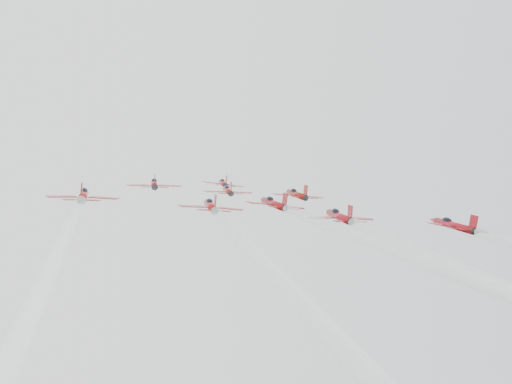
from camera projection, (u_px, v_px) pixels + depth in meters
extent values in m
cylinder|color=#B01015|center=(223.00, 184.00, 143.23)|extent=(0.98, 8.52, 4.54)
cone|color=#B01015|center=(218.00, 181.00, 148.48)|extent=(0.98, 2.19, 1.70)
cone|color=black|center=(228.00, 186.00, 138.41)|extent=(0.98, 1.38, 1.33)
ellipsoid|color=black|center=(222.00, 181.00, 145.17)|extent=(0.89, 2.12, 1.53)
cube|color=#B01015|center=(212.00, 183.00, 141.96)|extent=(3.68, 2.47, 0.74)
cube|color=#B01015|center=(236.00, 185.00, 143.13)|extent=(3.68, 2.47, 0.74)
cube|color=#B01015|center=(228.00, 180.00, 139.36)|extent=(0.11, 2.19, 2.28)
cube|color=#B01015|center=(221.00, 185.00, 138.97)|extent=(1.77, 1.23, 0.43)
cube|color=#B01015|center=(233.00, 186.00, 139.57)|extent=(1.77, 1.23, 0.43)
cylinder|color=#AA1021|center=(154.00, 185.00, 123.18)|extent=(1.09, 9.48, 5.05)
cone|color=#AA1021|center=(151.00, 182.00, 129.02)|extent=(1.09, 2.43, 1.89)
cone|color=black|center=(158.00, 188.00, 117.81)|extent=(1.09, 1.53, 1.48)
ellipsoid|color=black|center=(153.00, 181.00, 125.34)|extent=(0.99, 2.35, 1.71)
cube|color=#AA1021|center=(139.00, 184.00, 121.77)|extent=(4.10, 2.75, 0.82)
cube|color=#AA1021|center=(170.00, 187.00, 123.07)|extent=(4.10, 2.75, 0.82)
cube|color=#AA1021|center=(157.00, 180.00, 118.87)|extent=(0.12, 2.44, 2.54)
cube|color=#AA1021|center=(149.00, 186.00, 118.44)|extent=(1.96, 1.37, 0.48)
cube|color=#AA1021|center=(165.00, 188.00, 119.11)|extent=(1.96, 1.37, 0.48)
cylinder|color=#A5180F|center=(228.00, 191.00, 125.83)|extent=(1.00, 8.70, 4.63)
cone|color=#A5180F|center=(222.00, 188.00, 131.19)|extent=(1.00, 2.23, 1.73)
cone|color=black|center=(234.00, 194.00, 120.91)|extent=(1.00, 1.40, 1.36)
ellipsoid|color=black|center=(226.00, 188.00, 127.82)|extent=(0.91, 2.16, 1.56)
cube|color=#A5180F|center=(215.00, 191.00, 124.54)|extent=(3.76, 2.52, 0.75)
cube|color=#A5180F|center=(242.00, 193.00, 125.73)|extent=(3.76, 2.52, 0.75)
cube|color=#A5180F|center=(233.00, 187.00, 121.88)|extent=(0.11, 2.24, 2.33)
cube|color=#A5180F|center=(226.00, 193.00, 121.48)|extent=(1.80, 1.25, 0.44)
cube|color=#A5180F|center=(240.00, 194.00, 122.10)|extent=(1.80, 1.25, 0.44)
cylinder|color=maroon|center=(297.00, 195.00, 134.19)|extent=(1.15, 10.03, 5.34)
cone|color=maroon|center=(288.00, 192.00, 140.37)|extent=(1.15, 2.57, 1.99)
cone|color=black|center=(307.00, 198.00, 128.51)|extent=(1.15, 1.62, 1.57)
ellipsoid|color=black|center=(294.00, 191.00, 136.48)|extent=(1.05, 2.49, 1.80)
cube|color=maroon|center=(284.00, 194.00, 132.69)|extent=(4.33, 2.91, 0.87)
cube|color=maroon|center=(313.00, 197.00, 134.07)|extent=(4.33, 2.91, 0.87)
cube|color=maroon|center=(305.00, 191.00, 129.63)|extent=(0.13, 2.58, 2.68)
cube|color=maroon|center=(297.00, 197.00, 129.17)|extent=(2.08, 1.44, 0.51)
cube|color=maroon|center=(312.00, 198.00, 129.88)|extent=(2.08, 1.44, 0.51)
cylinder|color=#9F0F15|center=(274.00, 204.00, 110.64)|extent=(1.11, 9.65, 5.14)
cone|color=#9F0F15|center=(264.00, 200.00, 116.58)|extent=(1.11, 2.48, 1.92)
cone|color=black|center=(284.00, 209.00, 105.18)|extent=(1.11, 1.56, 1.51)
ellipsoid|color=black|center=(271.00, 199.00, 112.84)|extent=(1.01, 2.40, 1.74)
cube|color=#9F0F15|center=(258.00, 204.00, 109.20)|extent=(4.17, 2.80, 0.83)
cube|color=#9F0F15|center=(292.00, 206.00, 110.52)|extent=(4.17, 2.80, 0.83)
cube|color=#9F0F15|center=(283.00, 200.00, 106.25)|extent=(0.12, 2.48, 2.58)
cube|color=#9F0F15|center=(273.00, 207.00, 105.81)|extent=(2.00, 1.39, 0.49)
cube|color=#9F0F15|center=(291.00, 209.00, 106.49)|extent=(2.00, 1.39, 0.49)
cylinder|color=white|center=(430.00, 275.00, 60.92)|extent=(1.41, 83.37, 38.42)
cylinder|color=maroon|center=(83.00, 196.00, 93.37)|extent=(1.09, 9.50, 5.06)
cone|color=maroon|center=(83.00, 191.00, 99.23)|extent=(1.09, 2.44, 1.89)
cone|color=black|center=(83.00, 201.00, 88.00)|extent=(1.09, 1.53, 1.48)
ellipsoid|color=black|center=(83.00, 191.00, 95.54)|extent=(0.99, 2.36, 1.71)
cube|color=maroon|center=(62.00, 195.00, 91.96)|extent=(4.10, 2.75, 0.82)
cube|color=maroon|center=(104.00, 199.00, 93.26)|extent=(4.10, 2.75, 0.82)
cube|color=maroon|center=(84.00, 190.00, 89.06)|extent=(0.12, 2.44, 2.54)
cube|color=maroon|center=(72.00, 199.00, 88.62)|extent=(1.97, 1.37, 0.48)
cube|color=maroon|center=(94.00, 201.00, 89.29)|extent=(1.97, 1.37, 0.48)
cylinder|color=white|center=(82.00, 283.00, 44.43)|extent=(1.39, 82.07, 37.83)
cylinder|color=#A10F11|center=(211.00, 207.00, 97.30)|extent=(1.04, 9.09, 4.84)
cone|color=#A10F11|center=(204.00, 202.00, 102.90)|extent=(1.04, 2.33, 1.81)
cone|color=black|center=(218.00, 211.00, 92.16)|extent=(1.04, 1.47, 1.42)
ellipsoid|color=black|center=(209.00, 201.00, 99.37)|extent=(0.95, 2.26, 1.63)
cube|color=#A10F11|center=(193.00, 206.00, 95.94)|extent=(3.92, 2.63, 0.79)
cube|color=#A10F11|center=(230.00, 209.00, 97.19)|extent=(3.92, 2.63, 0.79)
cube|color=#A10F11|center=(217.00, 202.00, 93.17)|extent=(0.11, 2.34, 2.43)
cube|color=#A10F11|center=(207.00, 210.00, 92.75)|extent=(1.88, 1.31, 0.46)
cube|color=#A10F11|center=(227.00, 211.00, 93.40)|extent=(1.88, 1.31, 0.46)
cylinder|color=white|center=(329.00, 289.00, 50.48)|extent=(1.33, 78.50, 36.18)
cylinder|color=#A9101A|center=(340.00, 217.00, 101.72)|extent=(1.10, 9.62, 5.12)
cone|color=#A9101A|center=(326.00, 211.00, 107.64)|extent=(1.10, 2.47, 1.91)
cone|color=black|center=(354.00, 223.00, 96.28)|extent=(1.10, 1.55, 1.50)
ellipsoid|color=black|center=(335.00, 211.00, 103.91)|extent=(1.00, 2.39, 1.73)
cube|color=#A9101A|center=(324.00, 217.00, 100.29)|extent=(4.15, 2.79, 0.83)
cube|color=#A9101A|center=(360.00, 219.00, 101.60)|extent=(4.15, 2.79, 0.83)
cube|color=#A9101A|center=(352.00, 213.00, 97.35)|extent=(0.12, 2.47, 2.57)
cube|color=#A9101A|center=(342.00, 221.00, 96.91)|extent=(1.99, 1.38, 0.48)
cube|color=#A9101A|center=(361.00, 222.00, 97.59)|extent=(1.99, 1.38, 0.48)
cylinder|color=maroon|center=(455.00, 226.00, 106.38)|extent=(1.13, 9.79, 5.21)
cone|color=maroon|center=(435.00, 220.00, 112.42)|extent=(1.13, 2.51, 1.95)
cone|color=black|center=(475.00, 232.00, 100.84)|extent=(1.13, 1.58, 1.53)
ellipsoid|color=black|center=(447.00, 220.00, 108.62)|extent=(1.02, 2.43, 1.76)
cube|color=maroon|center=(441.00, 226.00, 104.92)|extent=(4.23, 2.84, 0.85)
cube|color=maroon|center=(474.00, 228.00, 106.27)|extent=(4.23, 2.84, 0.85)
cube|color=maroon|center=(472.00, 222.00, 101.93)|extent=(0.12, 2.52, 2.62)
cube|color=maroon|center=(462.00, 230.00, 101.49)|extent=(2.03, 1.41, 0.49)
cube|color=maroon|center=(480.00, 231.00, 102.18)|extent=(2.03, 1.41, 0.49)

